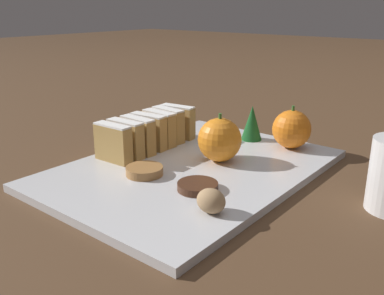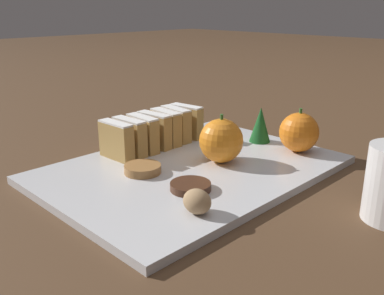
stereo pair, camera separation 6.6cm
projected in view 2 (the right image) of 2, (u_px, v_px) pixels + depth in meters
The scene contains 15 objects.
ground_plane at pixel (192, 173), 0.67m from camera, with size 6.00×6.00×0.00m, color #513823.
serving_platter at pixel (192, 169), 0.67m from camera, with size 0.32×0.45×0.01m.
stollen_slice_front at pixel (116, 140), 0.69m from camera, with size 0.07×0.02×0.06m.
stollen_slice_second at pixel (130, 137), 0.71m from camera, with size 0.07×0.02×0.06m.
stollen_slice_third at pixel (143, 134), 0.73m from camera, with size 0.07×0.02×0.06m.
stollen_slice_fourth at pixel (154, 130), 0.75m from camera, with size 0.07×0.03×0.06m.
stollen_slice_fifth at pixel (166, 127), 0.77m from camera, with size 0.07×0.02×0.06m.
stollen_slice_sixth at pixel (176, 124), 0.79m from camera, with size 0.07×0.03×0.06m.
stollen_slice_back at pixel (186, 121), 0.81m from camera, with size 0.07×0.03×0.06m.
orange_near at pixel (221, 141), 0.68m from camera, with size 0.07×0.07×0.08m.
orange_far at pixel (299, 132), 0.73m from camera, with size 0.07×0.07×0.08m.
walnut at pixel (197, 201), 0.51m from camera, with size 0.04×0.03×0.03m.
chocolate_cookie at pixel (191, 186), 0.58m from camera, with size 0.06×0.06×0.01m.
gingerbread_cookie at pixel (143, 169), 0.64m from camera, with size 0.06×0.06×0.01m.
evergreen_sprig at pixel (260, 124), 0.78m from camera, with size 0.04×0.04×0.06m.
Camera 2 is at (0.44, -0.44, 0.25)m, focal length 40.00 mm.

